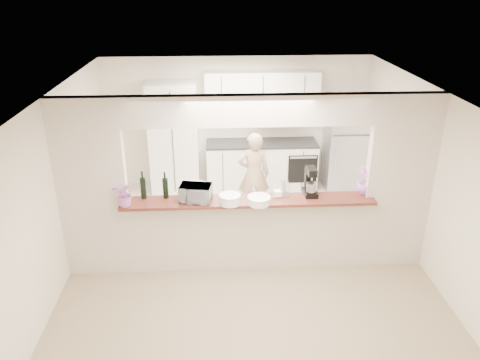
{
  "coord_description": "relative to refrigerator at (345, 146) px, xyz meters",
  "views": [
    {
      "loc": [
        -0.41,
        -5.66,
        3.85
      ],
      "look_at": [
        -0.09,
        0.3,
        1.22
      ],
      "focal_mm": 35.0,
      "sensor_mm": 36.0,
      "label": 1
    }
  ],
  "objects": [
    {
      "name": "stand_mixer",
      "position": [
        -1.2,
        -2.59,
        0.42
      ],
      "size": [
        0.18,
        0.28,
        0.4
      ],
      "color": "black",
      "rests_on": "bar_counter"
    },
    {
      "name": "utensil_caddy",
      "position": [
        -1.6,
        -2.6,
        0.34
      ],
      "size": [
        0.26,
        0.17,
        0.23
      ],
      "color": "silver",
      "rests_on": "bar_counter"
    },
    {
      "name": "flower_right",
      "position": [
        -0.45,
        -2.6,
        0.44
      ],
      "size": [
        0.24,
        0.24,
        0.4
      ],
      "primitive_type": "imported",
      "rotation": [
        0.0,
        0.0,
        0.06
      ],
      "color": "#C66ECC",
      "rests_on": "bar_counter"
    },
    {
      "name": "refrigerator",
      "position": [
        0.0,
        0.0,
        0.0
      ],
      "size": [
        0.75,
        0.7,
        1.7
      ],
      "primitive_type": "cube",
      "color": "#B8B7BD",
      "rests_on": "floor"
    },
    {
      "name": "red_bowl",
      "position": [
        -1.85,
        -2.68,
        0.28
      ],
      "size": [
        0.15,
        0.15,
        0.07
      ],
      "primitive_type": "cylinder",
      "color": "maroon",
      "rests_on": "bar_counter"
    },
    {
      "name": "plate_stack_b",
      "position": [
        -1.92,
        -2.84,
        0.29
      ],
      "size": [
        0.3,
        0.3,
        0.11
      ],
      "color": "white",
      "rests_on": "bar_counter"
    },
    {
      "name": "serving_bowls",
      "position": [
        -2.75,
        -2.6,
        0.34
      ],
      "size": [
        0.34,
        0.34,
        0.2
      ],
      "primitive_type": "imported",
      "rotation": [
        0.0,
        0.0,
        -0.33
      ],
      "color": "white",
      "rests_on": "bar_counter"
    },
    {
      "name": "flower_left",
      "position": [
        -3.65,
        -2.8,
        0.41
      ],
      "size": [
        0.38,
        0.36,
        0.33
      ],
      "primitive_type": "imported",
      "rotation": [
        0.0,
        0.0,
        -0.42
      ],
      "color": "#DE75D0",
      "rests_on": "bar_counter"
    },
    {
      "name": "tile_overlay",
      "position": [
        -2.05,
        -1.1,
        -0.84
      ],
      "size": [
        5.0,
        2.9,
        0.01
      ],
      "primitive_type": "cube",
      "color": "silver",
      "rests_on": "floor"
    },
    {
      "name": "floor",
      "position": [
        -2.05,
        -2.65,
        -0.85
      ],
      "size": [
        6.0,
        6.0,
        0.0
      ],
      "primitive_type": "plane",
      "color": "tan",
      "rests_on": "ground"
    },
    {
      "name": "toaster_oven",
      "position": [
        -2.75,
        -2.71,
        0.35
      ],
      "size": [
        0.45,
        0.35,
        0.23
      ],
      "primitive_type": "imported",
      "rotation": [
        0.0,
        0.0,
        -0.17
      ],
      "color": "#A1A2A6",
      "rests_on": "bar_counter"
    },
    {
      "name": "person",
      "position": [
        -1.84,
        -1.06,
        -0.11
      ],
      "size": [
        0.54,
        0.36,
        1.48
      ],
      "primitive_type": "imported",
      "rotation": [
        0.0,
        0.0,
        3.14
      ],
      "color": "tan",
      "rests_on": "floor"
    },
    {
      "name": "tan_bowl",
      "position": [
        -1.85,
        -2.68,
        0.27
      ],
      "size": [
        0.14,
        0.14,
        0.06
      ],
      "primitive_type": "cylinder",
      "color": "tan",
      "rests_on": "bar_counter"
    },
    {
      "name": "bar_counter",
      "position": [
        -2.05,
        -2.65,
        -0.27
      ],
      "size": [
        3.4,
        0.38,
        1.09
      ],
      "color": "beige",
      "rests_on": "floor"
    },
    {
      "name": "kitchen_cabinets",
      "position": [
        -2.24,
        0.07,
        0.12
      ],
      "size": [
        3.15,
        0.62,
        2.25
      ],
      "color": "white",
      "rests_on": "floor"
    },
    {
      "name": "wine_bottle_a",
      "position": [
        -3.45,
        -2.58,
        0.39
      ],
      "size": [
        0.08,
        0.08,
        0.39
      ],
      "color": "black",
      "rests_on": "bar_counter"
    },
    {
      "name": "wine_bottle_b",
      "position": [
        -3.16,
        -2.58,
        0.39
      ],
      "size": [
        0.07,
        0.07,
        0.37
      ],
      "color": "black",
      "rests_on": "bar_counter"
    },
    {
      "name": "plate_stack_a",
      "position": [
        -2.3,
        -2.81,
        0.3
      ],
      "size": [
        0.28,
        0.28,
        0.13
      ],
      "color": "white",
      "rests_on": "bar_counter"
    },
    {
      "name": "partition",
      "position": [
        -2.05,
        -2.65,
        0.63
      ],
      "size": [
        5.0,
        0.15,
        2.5
      ],
      "color": "beige",
      "rests_on": "floor"
    }
  ]
}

